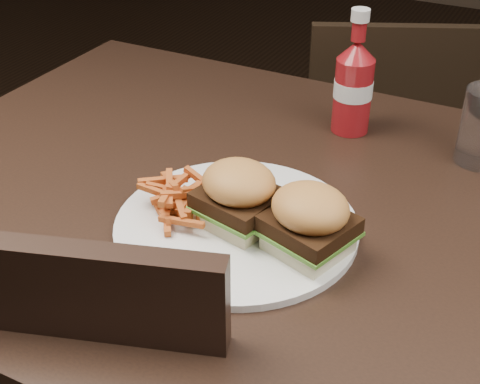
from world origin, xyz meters
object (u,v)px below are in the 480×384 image
at_px(dining_table, 295,217).
at_px(chair_far, 371,159).
at_px(ketchup_bottle, 353,96).
at_px(plate, 236,226).

relative_size(dining_table, chair_far, 3.27).
xyz_separation_m(dining_table, ketchup_bottle, (-0.01, 0.24, 0.08)).
height_order(chair_far, plate, plate).
bearing_deg(chair_far, dining_table, 72.55).
bearing_deg(plate, dining_table, 61.46).
height_order(dining_table, chair_far, dining_table).
bearing_deg(ketchup_bottle, dining_table, -87.68).
bearing_deg(dining_table, ketchup_bottle, 92.32).
distance_m(chair_far, ketchup_bottle, 0.61).
distance_m(dining_table, ketchup_bottle, 0.25).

